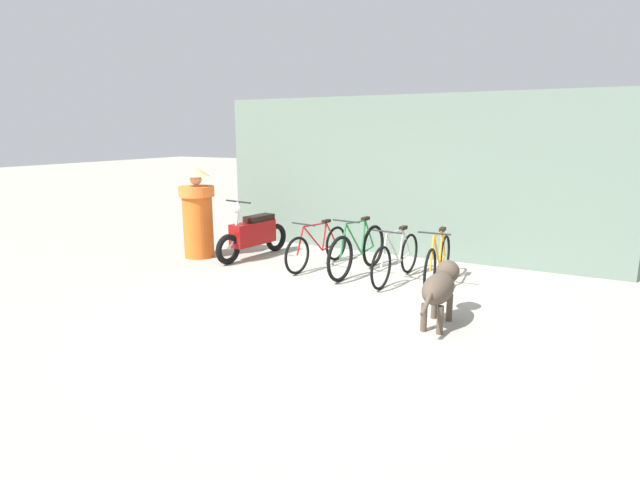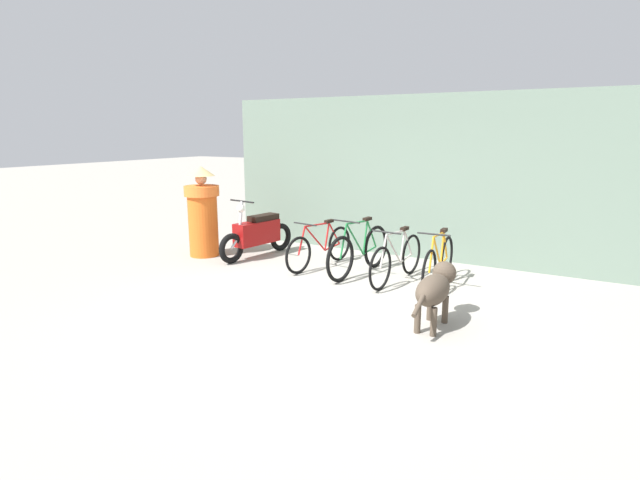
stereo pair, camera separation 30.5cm
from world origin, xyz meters
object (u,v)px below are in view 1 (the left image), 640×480
Objects in this scene: motorcycle at (253,234)px; bicycle_3 at (438,262)px; bicycle_0 at (318,248)px; person_in_robes at (198,212)px; bicycle_2 at (396,258)px; stray_dog at (440,286)px; bicycle_1 at (358,251)px.

bicycle_3 is at bearing 97.08° from motorcycle.
person_in_robes reaches higher than bicycle_0.
bicycle_2 reaches higher than stray_dog.
stray_dog is (0.40, -1.48, 0.10)m from bicycle_3.
person_in_robes reaches higher than bicycle_2.
bicycle_0 is 1.33m from motorcycle.
bicycle_2 is 1.02× the size of person_in_robes.
bicycle_3 reaches higher than bicycle_2.
motorcycle reaches higher than bicycle_0.
bicycle_0 is at bearing -94.63° from bicycle_3.
bicycle_0 is 1.03× the size of person_in_robes.
bicycle_2 is (1.42, -0.16, 0.02)m from bicycle_0.
bicycle_3 is 4.29m from person_in_robes.
bicycle_1 is 1.34× the size of stray_dog.
motorcycle is at bearing 164.89° from person_in_robes.
motorcycle is at bearing -82.72° from bicycle_0.
motorcycle is (-3.36, 0.14, 0.06)m from bicycle_3.
bicycle_2 is at bearing 35.54° from stray_dog.
bicycle_0 is at bearing -91.29° from bicycle_2.
bicycle_1 is 2.26m from stray_dog.
person_in_robes is at bearing -88.26° from bicycle_3.
stray_dog is (1.68, -1.51, 0.08)m from bicycle_1.
bicycle_1 is 3.02m from person_in_robes.
person_in_robes is (-3.64, -0.20, 0.47)m from bicycle_2.
bicycle_2 is 3.68m from person_in_robes.
motorcycle is 4.10m from stray_dog.
bicycle_3 is 0.94× the size of motorcycle.
bicycle_2 is 1.02× the size of bicycle_3.
motorcycle reaches higher than bicycle_2.
bicycle_0 is 1.43m from bicycle_2.
bicycle_0 is 2.91m from stray_dog.
stray_dog is 4.83m from person_in_robes.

